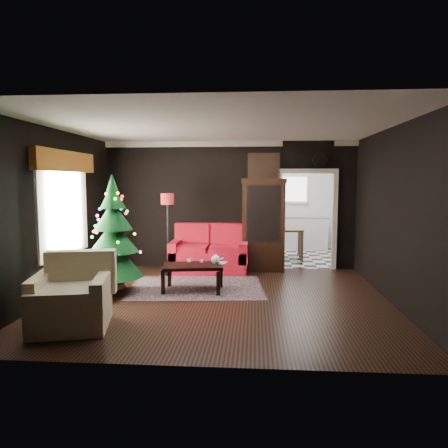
# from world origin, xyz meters

# --- Properties ---
(floor) EXTENTS (5.50, 5.50, 0.00)m
(floor) POSITION_xyz_m (0.00, 0.00, 0.00)
(floor) COLOR black
(floor) RESTS_ON ground
(ceiling) EXTENTS (5.50, 5.50, 0.00)m
(ceiling) POSITION_xyz_m (0.00, 0.00, 2.80)
(ceiling) COLOR white
(ceiling) RESTS_ON ground
(wall_back) EXTENTS (5.50, 0.00, 5.50)m
(wall_back) POSITION_xyz_m (0.00, 2.50, 1.40)
(wall_back) COLOR black
(wall_back) RESTS_ON ground
(wall_front) EXTENTS (5.50, 0.00, 5.50)m
(wall_front) POSITION_xyz_m (0.00, -2.50, 1.40)
(wall_front) COLOR black
(wall_front) RESTS_ON ground
(wall_left) EXTENTS (0.00, 5.50, 5.50)m
(wall_left) POSITION_xyz_m (-2.75, 0.00, 1.40)
(wall_left) COLOR black
(wall_left) RESTS_ON ground
(wall_right) EXTENTS (0.00, 5.50, 5.50)m
(wall_right) POSITION_xyz_m (2.75, 0.00, 1.40)
(wall_right) COLOR black
(wall_right) RESTS_ON ground
(doorway) EXTENTS (1.10, 0.10, 2.10)m
(doorway) POSITION_xyz_m (1.70, 2.50, 1.05)
(doorway) COLOR #F0E4CB
(doorway) RESTS_ON ground
(left_window) EXTENTS (0.05, 1.60, 1.40)m
(left_window) POSITION_xyz_m (-2.71, 0.20, 1.45)
(left_window) COLOR white
(left_window) RESTS_ON wall_left
(valance) EXTENTS (0.12, 2.10, 0.35)m
(valance) POSITION_xyz_m (-2.63, 0.20, 2.27)
(valance) COLOR brown
(valance) RESTS_ON wall_left
(kitchen_floor) EXTENTS (3.00, 3.00, 0.00)m
(kitchen_floor) POSITION_xyz_m (1.70, 4.00, 0.00)
(kitchen_floor) COLOR silver
(kitchen_floor) RESTS_ON ground
(kitchen_window) EXTENTS (0.70, 0.06, 0.70)m
(kitchen_window) POSITION_xyz_m (1.70, 5.45, 1.70)
(kitchen_window) COLOR white
(kitchen_window) RESTS_ON ground
(rug) EXTENTS (2.52, 1.93, 0.01)m
(rug) POSITION_xyz_m (-0.48, 0.68, 0.01)
(rug) COLOR #2A2127
(rug) RESTS_ON ground
(loveseat) EXTENTS (1.70, 0.90, 1.00)m
(loveseat) POSITION_xyz_m (-0.40, 2.05, 0.50)
(loveseat) COLOR #9A100A
(loveseat) RESTS_ON ground
(curio_cabinet) EXTENTS (0.90, 0.45, 1.90)m
(curio_cabinet) POSITION_xyz_m (0.75, 2.27, 0.95)
(curio_cabinet) COLOR black
(curio_cabinet) RESTS_ON ground
(floor_lamp) EXTENTS (0.35, 0.35, 1.70)m
(floor_lamp) POSITION_xyz_m (-1.23, 1.74, 0.83)
(floor_lamp) COLOR black
(floor_lamp) RESTS_ON ground
(christmas_tree) EXTENTS (1.23, 1.23, 1.89)m
(christmas_tree) POSITION_xyz_m (-1.82, 0.16, 1.05)
(christmas_tree) COLOR black
(christmas_tree) RESTS_ON ground
(armchair) EXTENTS (1.19, 1.19, 1.02)m
(armchair) POSITION_xyz_m (-1.85, -1.46, 0.46)
(armchair) COLOR tan
(armchair) RESTS_ON ground
(coffee_table) EXTENTS (1.11, 0.78, 0.46)m
(coffee_table) POSITION_xyz_m (-0.52, 0.45, 0.24)
(coffee_table) COLOR black
(coffee_table) RESTS_ON rug
(teapot) EXTENTS (0.19, 0.19, 0.17)m
(teapot) POSITION_xyz_m (-0.12, 0.53, 0.56)
(teapot) COLOR white
(teapot) RESTS_ON coffee_table
(cup_a) EXTENTS (0.07, 0.07, 0.06)m
(cup_a) POSITION_xyz_m (-0.62, 0.69, 0.50)
(cup_a) COLOR white
(cup_a) RESTS_ON coffee_table
(cup_b) EXTENTS (0.08, 0.08, 0.05)m
(cup_b) POSITION_xyz_m (-0.39, 0.66, 0.50)
(cup_b) COLOR silver
(cup_b) RESTS_ON coffee_table
(book) EXTENTS (0.16, 0.05, 0.22)m
(book) POSITION_xyz_m (-0.10, 0.62, 0.59)
(book) COLOR gray
(book) RESTS_ON coffee_table
(wall_clock) EXTENTS (0.32, 0.32, 0.06)m
(wall_clock) POSITION_xyz_m (1.95, 2.45, 2.38)
(wall_clock) COLOR white
(wall_clock) RESTS_ON wall_back
(painting) EXTENTS (0.62, 0.05, 0.52)m
(painting) POSITION_xyz_m (0.75, 2.46, 2.25)
(painting) COLOR #A67D47
(painting) RESTS_ON wall_back
(kitchen_counter) EXTENTS (1.80, 0.60, 0.90)m
(kitchen_counter) POSITION_xyz_m (1.70, 5.20, 0.45)
(kitchen_counter) COLOR white
(kitchen_counter) RESTS_ON ground
(kitchen_table) EXTENTS (0.70, 0.70, 0.75)m
(kitchen_table) POSITION_xyz_m (1.40, 3.70, 0.38)
(kitchen_table) COLOR brown
(kitchen_table) RESTS_ON ground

